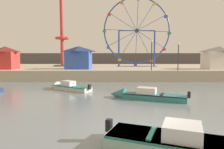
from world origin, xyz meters
TOP-DOWN VIEW (x-y plane):
  - ground_plane at (0.00, 0.00)m, footprint 240.00×240.00m
  - quay_promenade at (0.00, 29.58)m, footprint 110.00×25.76m
  - distant_town_skyline at (0.00, 53.48)m, footprint 140.00×3.00m
  - motorboat_pale_grey at (-5.70, 10.66)m, footprint 4.86×3.84m
  - motorboat_teal_painted at (0.91, 6.43)m, footprint 5.75×3.09m
  - motorboat_seafoam at (1.35, -2.04)m, footprint 5.12×3.12m
  - ferris_wheel_blue_frame at (3.34, 29.01)m, footprint 12.68×1.20m
  - drop_tower_red_tower at (-10.79, 29.75)m, footprint 2.80×2.80m
  - carnival_booth_red_striped at (-16.62, 20.26)m, footprint 3.26×2.88m
  - carnival_booth_blue_tent at (-6.22, 21.00)m, footprint 4.08×3.37m
  - carnival_booth_white_ticket at (14.34, 20.65)m, footprint 4.69×3.32m
  - promenade_lamp_near at (3.89, 17.68)m, footprint 0.32×0.32m
  - promenade_lamp_far at (7.31, 17.50)m, footprint 0.32×0.32m

SIDE VIEW (x-z plane):
  - ground_plane at x=0.00m, z-range 0.00..0.00m
  - motorboat_pale_grey at x=-5.70m, z-range -0.30..0.85m
  - motorboat_teal_painted at x=0.91m, z-range -0.32..0.88m
  - motorboat_seafoam at x=1.35m, z-range -0.39..1.02m
  - quay_promenade at x=0.00m, z-range 0.00..1.39m
  - distant_town_skyline at x=0.00m, z-range 0.00..4.40m
  - carnival_booth_red_striped at x=-16.62m, z-range 1.46..4.72m
  - carnival_booth_white_ticket at x=14.34m, z-range 1.46..4.78m
  - carnival_booth_blue_tent at x=-6.22m, z-range 1.46..4.80m
  - promenade_lamp_far at x=7.31m, z-range 1.97..5.57m
  - promenade_lamp_near at x=3.89m, z-range 2.00..5.93m
  - drop_tower_red_tower at x=-10.79m, z-range 0.18..13.61m
  - ferris_wheel_blue_frame at x=3.34m, z-range 1.42..14.26m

